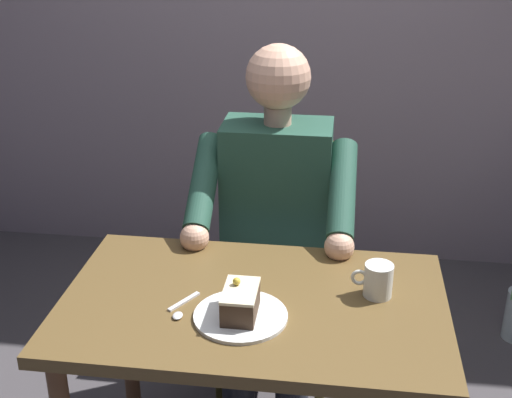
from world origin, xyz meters
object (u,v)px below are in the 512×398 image
Objects in this scene: seated_person at (274,232)px; coffee_cup at (378,280)px; cake_slice at (240,302)px; dining_table at (253,331)px; chair at (278,254)px; dessert_spoon at (181,309)px.

coffee_cup is at bearing 126.82° from seated_person.
cake_slice is at bearing 24.05° from coffee_cup.
seated_person reaches higher than cake_slice.
seated_person is at bearing -90.00° from dining_table.
seated_person is at bearing 90.00° from chair.
chair is 0.70× the size of seated_person.
cake_slice is at bearing 88.43° from chair.
seated_person is 9.49× the size of cake_slice.
dining_table is 0.22m from dessert_spoon.
coffee_cup reaches higher than dining_table.
dessert_spoon is (0.51, 0.14, -0.04)m from coffee_cup.
dining_table is 0.80× the size of seated_person.
dessert_spoon is at bearing 22.49° from dining_table.
coffee_cup is 0.53m from dessert_spoon.
chair is (0.00, -0.67, -0.13)m from dining_table.
dessert_spoon is (0.16, -0.01, -0.04)m from cake_slice.
dining_table is 0.36m from coffee_cup.
dining_table is 0.51m from seated_person.
coffee_cup is at bearing 118.33° from chair.
chair is 0.80m from dessert_spoon.
cake_slice reaches higher than dessert_spoon.
dining_table is 0.68m from chair.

